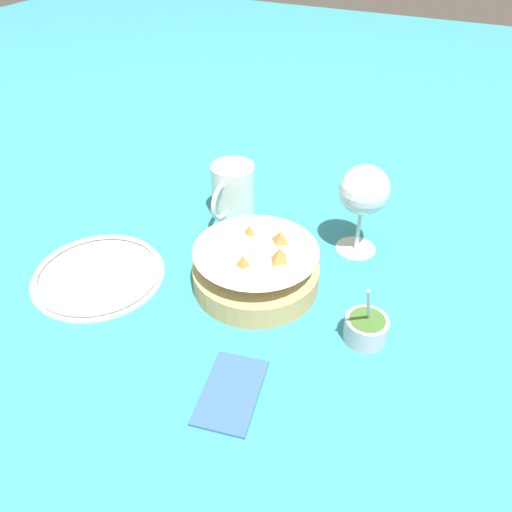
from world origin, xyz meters
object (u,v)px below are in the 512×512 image
(sauce_cup, at_px, (366,328))
(side_plate, at_px, (98,274))
(food_basket, at_px, (258,268))
(beer_mug, at_px, (233,193))
(wine_glass, at_px, (364,193))

(sauce_cup, xyz_separation_m, side_plate, (0.06, -0.44, -0.01))
(food_basket, distance_m, side_plate, 0.27)
(sauce_cup, bearing_deg, food_basket, -101.66)
(sauce_cup, height_order, beer_mug, sauce_cup)
(sauce_cup, bearing_deg, wine_glass, -160.12)
(food_basket, distance_m, wine_glass, 0.22)
(sauce_cup, relative_size, wine_glass, 0.77)
(food_basket, bearing_deg, beer_mug, -141.68)
(food_basket, height_order, side_plate, food_basket)
(beer_mug, relative_size, side_plate, 0.57)
(wine_glass, bearing_deg, sauce_cup, 19.88)
(side_plate, bearing_deg, food_basket, 111.37)
(wine_glass, relative_size, side_plate, 0.75)
(wine_glass, bearing_deg, side_plate, -54.39)
(wine_glass, distance_m, beer_mug, 0.26)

